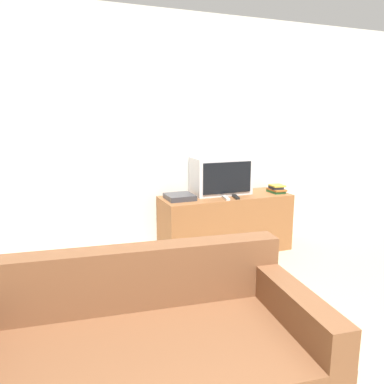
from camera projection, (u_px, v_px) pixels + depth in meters
wall_back at (157, 136)px, 4.07m from camera, size 9.00×0.06×2.60m
tv_stand at (225, 223)px, 4.23m from camera, size 1.46×0.52×0.64m
television at (221, 176)px, 4.21m from camera, size 0.65×0.32×0.42m
couch at (142, 367)px, 1.88m from camera, size 1.83×1.09×0.80m
book_stack at (276, 189)px, 4.32m from camera, size 0.16×0.22×0.09m
remote_on_stand at (226, 198)px, 3.99m from camera, size 0.07×0.18×0.02m
remote_secondary at (236, 197)px, 4.04m from camera, size 0.08×0.17×0.02m
set_top_box at (180, 197)px, 3.98m from camera, size 0.29×0.30×0.05m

